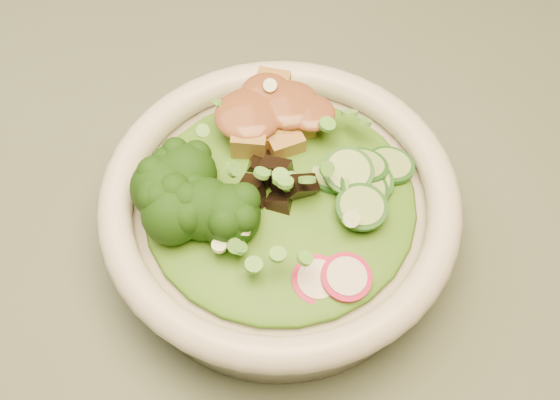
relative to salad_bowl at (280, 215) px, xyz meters
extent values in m
cylinder|color=black|center=(0.35, 0.28, -0.42)|extent=(0.06, 0.06, 0.72)
cylinder|color=beige|center=(0.00, 0.00, -0.01)|extent=(0.21, 0.21, 0.04)
torus|color=beige|center=(0.00, 0.00, 0.02)|extent=(0.23, 0.23, 0.02)
ellipsoid|color=#2E6114|center=(0.00, 0.00, 0.02)|extent=(0.18, 0.18, 0.02)
ellipsoid|color=brown|center=(0.00, 0.05, 0.04)|extent=(0.06, 0.05, 0.01)
camera|label=1|loc=(-0.03, -0.27, 0.43)|focal=50.00mm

